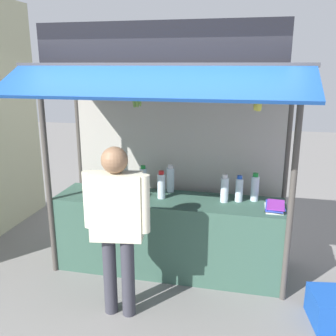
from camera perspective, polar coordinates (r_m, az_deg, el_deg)
The scene contains 15 objects.
ground_plane at distance 4.49m, azimuth 0.00°, elevation -15.02°, with size 20.00×20.00×0.00m, color slate.
stall_counter at distance 4.29m, azimuth 0.00°, elevation -10.08°, with size 2.51×0.62×0.86m, color #385B4C.
stall_structure at distance 4.06m, azimuth 0.43°, elevation 5.90°, with size 2.71×1.53×2.64m.
water_bottle_far_left at distance 4.08m, azimuth 10.77°, elevation -3.20°, with size 0.08×0.08×0.29m.
water_bottle_back_left at distance 4.03m, azimuth 8.60°, elevation -3.21°, with size 0.08×0.08×0.30m.
water_bottle_back_right at distance 4.30m, azimuth 0.37°, elevation -1.71°, with size 0.09×0.09×0.32m.
water_bottle_front_left at distance 4.10m, azimuth -1.02°, elevation -2.68°, with size 0.09×0.09×0.31m.
water_bottle_rear_center at distance 4.13m, azimuth 13.07°, elevation -2.96°, with size 0.09×0.09×0.31m.
water_bottle_center at distance 4.36m, azimuth -3.78°, elevation -1.65°, with size 0.08×0.08×0.30m.
magazine_stack_mid_left at distance 4.13m, azimuth -5.08°, elevation -4.22°, with size 0.24×0.29×0.06m.
magazine_stack_far_right at distance 3.97m, azimuth 15.93°, elevation -5.67°, with size 0.21×0.33×0.06m.
banana_bunch_leftmost at distance 3.54m, azimuth -4.85°, elevation 10.51°, with size 0.10×0.09×0.27m.
banana_bunch_rightmost at distance 3.38m, azimuth 13.57°, elevation 9.48°, with size 0.09×0.08×0.28m.
vendor_person at distance 3.37m, azimuth -7.81°, elevation -7.50°, with size 0.61×0.26×1.61m.
plastic_crate at distance 3.93m, azimuth 23.94°, elevation -18.97°, with size 0.41×0.41×0.28m, color #194CB2.
Camera 1 is at (0.85, -3.77, 2.28)m, focal length 40.07 mm.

